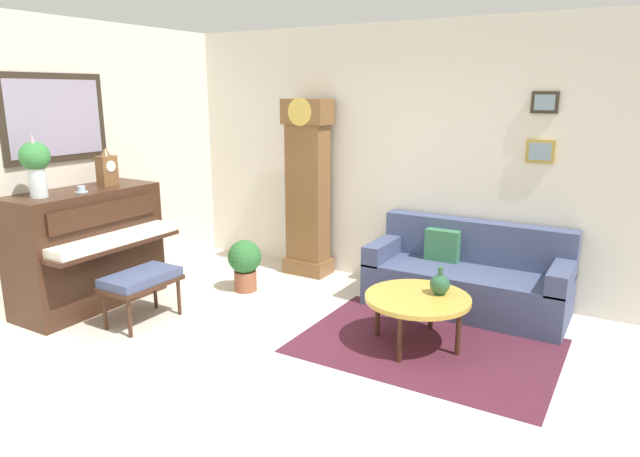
# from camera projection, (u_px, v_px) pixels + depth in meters

# --- Properties ---
(ground_plane) EXTENTS (6.40, 6.00, 0.10)m
(ground_plane) POSITION_uv_depth(u_px,v_px,m) (264.00, 369.00, 4.45)
(ground_plane) COLOR beige
(wall_left) EXTENTS (0.13, 4.90, 2.80)m
(wall_left) POSITION_uv_depth(u_px,v_px,m) (42.00, 165.00, 5.38)
(wall_left) COLOR silver
(wall_left) RESTS_ON ground_plane
(wall_back) EXTENTS (5.30, 0.13, 2.80)m
(wall_back) POSITION_uv_depth(u_px,v_px,m) (391.00, 157.00, 6.10)
(wall_back) COLOR silver
(wall_back) RESTS_ON ground_plane
(area_rug) EXTENTS (2.10, 1.50, 0.01)m
(area_rug) POSITION_uv_depth(u_px,v_px,m) (427.00, 345.00, 4.73)
(area_rug) COLOR #4C1E2D
(area_rug) RESTS_ON ground_plane
(piano) EXTENTS (0.87, 1.44, 1.17)m
(piano) POSITION_uv_depth(u_px,v_px,m) (88.00, 248.00, 5.52)
(piano) COLOR #3D2316
(piano) RESTS_ON ground_plane
(piano_bench) EXTENTS (0.42, 0.70, 0.48)m
(piano_bench) POSITION_uv_depth(u_px,v_px,m) (141.00, 281.00, 5.13)
(piano_bench) COLOR #3D2316
(piano_bench) RESTS_ON ground_plane
(grandfather_clock) EXTENTS (0.52, 0.34, 2.03)m
(grandfather_clock) POSITION_uv_depth(u_px,v_px,m) (308.00, 193.00, 6.41)
(grandfather_clock) COLOR brown
(grandfather_clock) RESTS_ON ground_plane
(couch) EXTENTS (1.90, 0.80, 0.84)m
(couch) POSITION_uv_depth(u_px,v_px,m) (467.00, 277.00, 5.51)
(couch) COLOR #424C70
(couch) RESTS_ON ground_plane
(coffee_table) EXTENTS (0.88, 0.88, 0.44)m
(coffee_table) POSITION_uv_depth(u_px,v_px,m) (418.00, 300.00, 4.66)
(coffee_table) COLOR gold
(coffee_table) RESTS_ON ground_plane
(mantel_clock) EXTENTS (0.13, 0.18, 0.38)m
(mantel_clock) POSITION_uv_depth(u_px,v_px,m) (107.00, 169.00, 5.59)
(mantel_clock) COLOR brown
(mantel_clock) RESTS_ON piano
(flower_vase) EXTENTS (0.26, 0.26, 0.58)m
(flower_vase) POSITION_uv_depth(u_px,v_px,m) (35.00, 162.00, 4.93)
(flower_vase) COLOR silver
(flower_vase) RESTS_ON piano
(teacup) EXTENTS (0.12, 0.12, 0.06)m
(teacup) POSITION_uv_depth(u_px,v_px,m) (81.00, 190.00, 5.25)
(teacup) COLOR #ADC6D6
(teacup) RESTS_ON piano
(green_jug) EXTENTS (0.17, 0.17, 0.24)m
(green_jug) POSITION_uv_depth(u_px,v_px,m) (440.00, 284.00, 4.67)
(green_jug) COLOR #234C33
(green_jug) RESTS_ON coffee_table
(potted_plant) EXTENTS (0.36, 0.36, 0.56)m
(potted_plant) POSITION_uv_depth(u_px,v_px,m) (245.00, 262.00, 5.98)
(potted_plant) COLOR #935138
(potted_plant) RESTS_ON ground_plane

